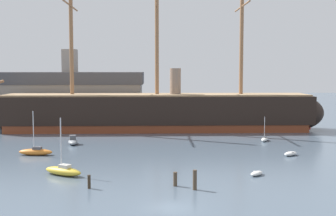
{
  "coord_description": "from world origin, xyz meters",
  "views": [
    {
      "loc": [
        -1.44,
        -39.08,
        12.27
      ],
      "look_at": [
        0.82,
        34.14,
        6.05
      ],
      "focal_mm": 47.9,
      "sensor_mm": 36.0,
      "label": 1
    }
  ],
  "objects": [
    {
      "name": "ground_plane",
      "position": [
        0.0,
        0.0,
        0.0
      ],
      "size": [
        400.0,
        400.0,
        0.0
      ],
      "primitive_type": "plane",
      "color": "#4C5B6B"
    },
    {
      "name": "tall_ship",
      "position": [
        -0.89,
        51.39,
        3.91
      ],
      "size": [
        74.53,
        14.91,
        35.89
      ],
      "color": "brown",
      "rests_on": "ground"
    },
    {
      "name": "sailboat_foreground_left",
      "position": [
        -12.1,
        12.71,
        0.57
      ],
      "size": [
        5.25,
        3.98,
        6.75
      ],
      "color": "gold",
      "rests_on": "ground"
    },
    {
      "name": "dinghy_foreground_right",
      "position": [
        10.48,
        11.89,
        0.26
      ],
      "size": [
        2.18,
        2.25,
        0.52
      ],
      "color": "silver",
      "rests_on": "ground"
    },
    {
      "name": "sailboat_mid_left",
      "position": [
        -18.58,
        25.31,
        0.54
      ],
      "size": [
        5.04,
        1.95,
        6.4
      ],
      "color": "orange",
      "rests_on": "ground"
    },
    {
      "name": "dinghy_mid_right",
      "position": [
        18.11,
        23.79,
        0.3
      ],
      "size": [
        2.67,
        2.43,
        0.6
      ],
      "color": "silver",
      "rests_on": "ground"
    },
    {
      "name": "motorboat_alongside_bow",
      "position": [
        -14.91,
        34.51,
        0.53
      ],
      "size": [
        2.27,
        3.86,
        1.52
      ],
      "color": "gray",
      "rests_on": "ground"
    },
    {
      "name": "sailboat_alongside_stern",
      "position": [
        17.63,
        37.08,
        0.36
      ],
      "size": [
        2.19,
        3.43,
        4.3
      ],
      "color": "silver",
      "rests_on": "ground"
    },
    {
      "name": "motorboat_far_left",
      "position": [
        -29.3,
        53.62,
        0.56
      ],
      "size": [
        4.06,
        3.23,
        1.58
      ],
      "color": "#1E284C",
      "rests_on": "ground"
    },
    {
      "name": "motorboat_far_right",
      "position": [
        29.31,
        51.39,
        0.71
      ],
      "size": [
        2.72,
        5.05,
        2.02
      ],
      "color": "#B22D28",
      "rests_on": "ground"
    },
    {
      "name": "sailboat_distant_centre",
      "position": [
        1.5,
        64.43,
        0.39
      ],
      "size": [
        2.6,
        3.63,
        4.62
      ],
      "color": "silver",
      "rests_on": "ground"
    },
    {
      "name": "mooring_piling_nearest",
      "position": [
        -8.22,
        6.72,
        0.71
      ],
      "size": [
        0.32,
        0.32,
        1.43
      ],
      "primitive_type": "cylinder",
      "color": "#382B1E",
      "rests_on": "ground"
    },
    {
      "name": "mooring_piling_left_pair",
      "position": [
        2.7,
        5.89,
        1.04
      ],
      "size": [
        0.42,
        0.42,
        2.07
      ],
      "primitive_type": "cylinder",
      "color": "#4C3D2D",
      "rests_on": "ground"
    },
    {
      "name": "mooring_piling_right_pair",
      "position": [
        0.76,
        7.41,
        0.76
      ],
      "size": [
        0.41,
        0.41,
        1.52
      ],
      "primitive_type": "cylinder",
      "color": "#4C3D2D",
      "rests_on": "ground"
    },
    {
      "name": "dockside_warehouse_left",
      "position": [
        -29.6,
        65.2,
        5.88
      ],
      "size": [
        55.39,
        16.72,
        17.01
      ],
      "color": "#565659",
      "rests_on": "ground"
    }
  ]
}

